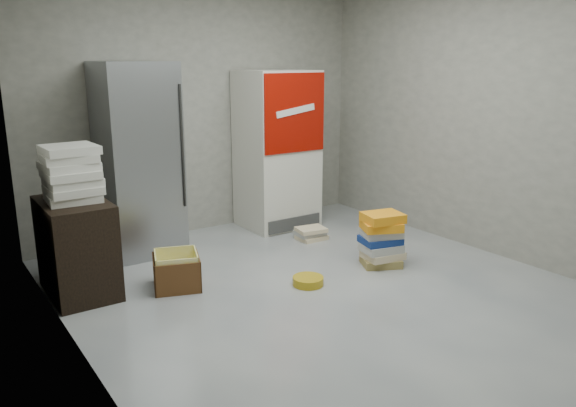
{
  "coord_description": "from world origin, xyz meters",
  "views": [
    {
      "loc": [
        -2.79,
        -3.24,
        1.92
      ],
      "look_at": [
        -0.08,
        0.7,
        0.69
      ],
      "focal_mm": 35.0,
      "sensor_mm": 36.0,
      "label": 1
    }
  ],
  "objects_px": {
    "wood_shelf": "(77,248)",
    "phonebook_stack_main": "(381,239)",
    "steel_fridge": "(138,160)",
    "cardboard_box": "(177,273)",
    "coke_cooler": "(277,150)"
  },
  "relations": [
    {
      "from": "steel_fridge",
      "to": "cardboard_box",
      "type": "distance_m",
      "value": 1.37
    },
    {
      "from": "steel_fridge",
      "to": "cardboard_box",
      "type": "relative_size",
      "value": 3.83
    },
    {
      "from": "steel_fridge",
      "to": "cardboard_box",
      "type": "height_order",
      "value": "steel_fridge"
    },
    {
      "from": "steel_fridge",
      "to": "coke_cooler",
      "type": "relative_size",
      "value": 1.06
    },
    {
      "from": "coke_cooler",
      "to": "steel_fridge",
      "type": "bearing_deg",
      "value": 179.82
    },
    {
      "from": "steel_fridge",
      "to": "wood_shelf",
      "type": "height_order",
      "value": "steel_fridge"
    },
    {
      "from": "wood_shelf",
      "to": "phonebook_stack_main",
      "type": "relative_size",
      "value": 1.53
    },
    {
      "from": "wood_shelf",
      "to": "cardboard_box",
      "type": "xyz_separation_m",
      "value": [
        0.72,
        -0.36,
        -0.27
      ]
    },
    {
      "from": "coke_cooler",
      "to": "cardboard_box",
      "type": "distance_m",
      "value": 2.21
    },
    {
      "from": "cardboard_box",
      "to": "steel_fridge",
      "type": "bearing_deg",
      "value": 103.71
    },
    {
      "from": "coke_cooler",
      "to": "cardboard_box",
      "type": "height_order",
      "value": "coke_cooler"
    },
    {
      "from": "steel_fridge",
      "to": "cardboard_box",
      "type": "xyz_separation_m",
      "value": [
        -0.11,
        -1.09,
        -0.82
      ]
    },
    {
      "from": "coke_cooler",
      "to": "cardboard_box",
      "type": "relative_size",
      "value": 3.63
    },
    {
      "from": "wood_shelf",
      "to": "cardboard_box",
      "type": "relative_size",
      "value": 1.61
    },
    {
      "from": "phonebook_stack_main",
      "to": "steel_fridge",
      "type": "bearing_deg",
      "value": 153.38
    }
  ]
}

